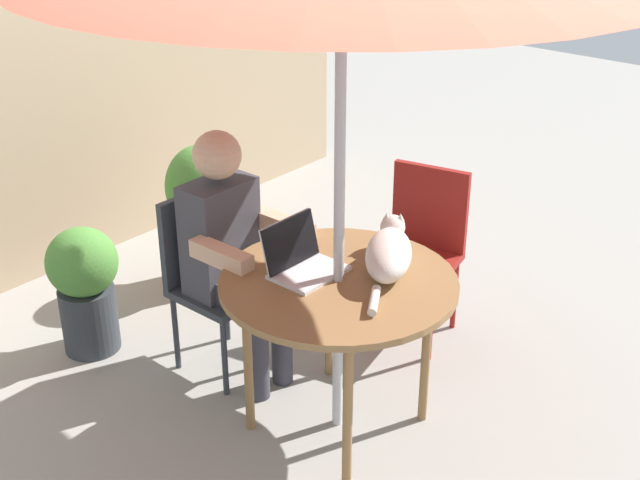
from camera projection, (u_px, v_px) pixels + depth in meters
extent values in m
plane|color=gray|center=(337.00, 423.00, 3.84)|extent=(14.00, 14.00, 0.00)
cube|color=tan|center=(26.00, 129.00, 4.75)|extent=(5.14, 0.08, 1.78)
cylinder|color=olive|center=(338.00, 283.00, 3.52)|extent=(0.99, 0.99, 0.03)
cylinder|color=olive|center=(329.00, 311.00, 4.03)|extent=(0.04, 0.04, 0.70)
cylinder|color=olive|center=(248.00, 361.00, 3.66)|extent=(0.04, 0.04, 0.70)
cylinder|color=olive|center=(348.00, 413.00, 3.34)|extent=(0.04, 0.04, 0.70)
cylinder|color=olive|center=(426.00, 353.00, 3.71)|extent=(0.04, 0.04, 0.70)
cylinder|color=#B7B7BC|center=(339.00, 207.00, 3.37)|extent=(0.04, 0.04, 2.12)
cube|color=#33383F|center=(223.00, 291.00, 4.06)|extent=(0.40, 0.40, 0.04)
cube|color=#33383F|center=(194.00, 235.00, 4.06)|extent=(0.40, 0.04, 0.44)
cylinder|color=#33383F|center=(226.00, 305.00, 4.37)|extent=(0.03, 0.03, 0.41)
cylinder|color=#33383F|center=(176.00, 332.00, 4.14)|extent=(0.03, 0.03, 0.41)
cylinder|color=#33383F|center=(225.00, 358.00, 3.94)|extent=(0.03, 0.03, 0.41)
cylinder|color=#33383F|center=(275.00, 328.00, 4.18)|extent=(0.03, 0.03, 0.41)
cube|color=maroon|center=(414.00, 263.00, 4.32)|extent=(0.47, 0.47, 0.04)
cube|color=maroon|center=(430.00, 207.00, 4.35)|extent=(0.12, 0.40, 0.44)
cylinder|color=maroon|center=(455.00, 294.00, 4.48)|extent=(0.03, 0.03, 0.41)
cylinder|color=maroon|center=(395.00, 279.00, 4.62)|extent=(0.03, 0.03, 0.41)
cylinder|color=maroon|center=(368.00, 307.00, 4.35)|extent=(0.03, 0.03, 0.41)
cylinder|color=maroon|center=(430.00, 324.00, 4.21)|extent=(0.03, 0.03, 0.41)
cube|color=#3F3F47|center=(220.00, 236.00, 3.93)|extent=(0.34, 0.20, 0.54)
sphere|color=#DBAD89|center=(217.00, 155.00, 3.75)|extent=(0.22, 0.22, 0.22)
cube|color=#383842|center=(233.00, 295.00, 3.89)|extent=(0.12, 0.30, 0.12)
cylinder|color=#383842|center=(258.00, 356.00, 3.92)|extent=(0.10, 0.10, 0.44)
cube|color=#383842|center=(257.00, 282.00, 4.00)|extent=(0.12, 0.30, 0.12)
cylinder|color=#383842|center=(282.00, 342.00, 4.03)|extent=(0.10, 0.10, 0.44)
cube|color=#DBAD89|center=(221.00, 256.00, 3.65)|extent=(0.08, 0.32, 0.08)
cube|color=#DBAD89|center=(284.00, 225.00, 3.92)|extent=(0.08, 0.32, 0.08)
cube|color=silver|center=(309.00, 273.00, 3.55)|extent=(0.30, 0.22, 0.02)
cube|color=black|center=(291.00, 242.00, 3.57)|extent=(0.30, 0.06, 0.20)
cube|color=silver|center=(289.00, 242.00, 3.57)|extent=(0.30, 0.06, 0.20)
ellipsoid|color=silver|center=(389.00, 255.00, 3.53)|extent=(0.44, 0.37, 0.17)
sphere|color=silver|center=(393.00, 227.00, 3.72)|extent=(0.11, 0.11, 0.11)
ellipsoid|color=white|center=(390.00, 251.00, 3.65)|extent=(0.16, 0.16, 0.09)
cylinder|color=silver|center=(374.00, 300.00, 3.31)|extent=(0.17, 0.12, 0.04)
cone|color=silver|center=(400.00, 217.00, 3.70)|extent=(0.04, 0.04, 0.03)
cone|color=silver|center=(387.00, 216.00, 3.71)|extent=(0.04, 0.04, 0.03)
cylinder|color=#9E5138|center=(207.00, 251.00, 4.95)|extent=(0.33, 0.33, 0.38)
ellipsoid|color=#4C8C38|center=(202.00, 187.00, 4.77)|extent=(0.42, 0.42, 0.49)
cylinder|color=#33383D|center=(90.00, 318.00, 4.31)|extent=(0.28, 0.28, 0.34)
ellipsoid|color=#4C8C38|center=(82.00, 262.00, 4.17)|extent=(0.35, 0.35, 0.35)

